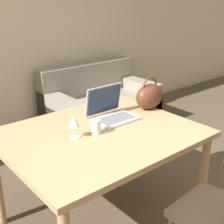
{
  "coord_description": "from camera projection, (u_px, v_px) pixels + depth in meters",
  "views": [
    {
      "loc": [
        -1.2,
        -0.87,
        1.69
      ],
      "look_at": [
        0.12,
        0.71,
        0.9
      ],
      "focal_mm": 50.0,
      "sensor_mm": 36.0,
      "label": 1
    }
  ],
  "objects": [
    {
      "name": "handbag",
      "position": [
        149.0,
        96.0,
        2.58
      ],
      "size": [
        0.26,
        0.17,
        0.27
      ],
      "color": "#592D1E",
      "rests_on": "dining_table"
    },
    {
      "name": "dining_table",
      "position": [
        100.0,
        142.0,
        2.21
      ],
      "size": [
        1.32,
        1.08,
        0.78
      ],
      "color": "tan",
      "rests_on": "ground_plane"
    },
    {
      "name": "wine_glass",
      "position": [
        74.0,
        122.0,
        2.05
      ],
      "size": [
        0.07,
        0.07,
        0.16
      ],
      "color": "silver",
      "rests_on": "dining_table"
    },
    {
      "name": "laptop",
      "position": [
        110.0,
        110.0,
        2.41
      ],
      "size": [
        0.33,
        0.29,
        0.24
      ],
      "color": "silver",
      "rests_on": "dining_table"
    },
    {
      "name": "drinking_glass",
      "position": [
        96.0,
        127.0,
        2.14
      ],
      "size": [
        0.07,
        0.07,
        0.1
      ],
      "color": "silver",
      "rests_on": "dining_table"
    },
    {
      "name": "couch",
      "position": [
        100.0,
        107.0,
        4.09
      ],
      "size": [
        1.43,
        0.82,
        0.82
      ],
      "color": "gray",
      "rests_on": "ground_plane"
    }
  ]
}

